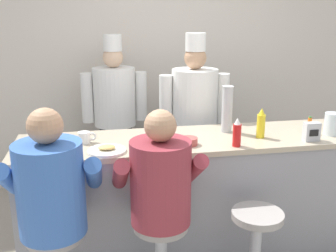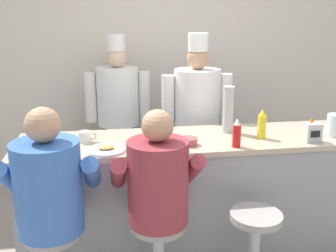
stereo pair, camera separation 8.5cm
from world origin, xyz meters
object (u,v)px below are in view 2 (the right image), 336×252
object	(u,v)px
napkin_dispenser_chrome	(313,133)
cook_in_whites_far	(197,116)
cup_stack_steel	(228,110)
empty_stool_round	(255,239)
coffee_mug_white	(85,137)
diner_seated_blue	(50,192)
diner_seated_maroon	(157,188)
breakfast_plate	(106,149)
hot_sauce_bottle_orange	(311,126)
cereal_bowl	(188,141)
ketchup_bottle_red	(237,134)
mustard_bottle_yellow	(262,125)
water_pitcher_clear	(335,125)
cook_in_whites_near	(118,110)

from	to	relation	value
napkin_dispenser_chrome	cook_in_whites_far	xyz separation A→B (m)	(-0.70, 0.97, -0.09)
cup_stack_steel	empty_stool_round	distance (m)	1.06
coffee_mug_white	diner_seated_blue	size ratio (longest dim) A/B	0.10
cup_stack_steel	diner_seated_maroon	bearing A→B (deg)	-134.63
breakfast_plate	empty_stool_round	size ratio (longest dim) A/B	0.45
hot_sauce_bottle_orange	cereal_bowl	world-z (taller)	hot_sauce_bottle_orange
cereal_bowl	cup_stack_steel	size ratio (longest dim) A/B	0.35
ketchup_bottle_red	coffee_mug_white	size ratio (longest dim) A/B	1.57
cereal_bowl	diner_seated_maroon	xyz separation A→B (m)	(-0.29, -0.42, -0.17)
breakfast_plate	empty_stool_round	xyz separation A→B (m)	(1.01, -0.40, -0.59)
mustard_bottle_yellow	water_pitcher_clear	distance (m)	0.61
cook_in_whites_near	cereal_bowl	bearing A→B (deg)	-69.95
ketchup_bottle_red	cook_in_whites_near	bearing A→B (deg)	120.18
cereal_bowl	coffee_mug_white	world-z (taller)	coffee_mug_white
empty_stool_round	water_pitcher_clear	bearing A→B (deg)	30.39
mustard_bottle_yellow	diner_seated_blue	size ratio (longest dim) A/B	0.17
ketchup_bottle_red	diner_seated_blue	distance (m)	1.38
water_pitcher_clear	cook_in_whites_far	xyz separation A→B (m)	(-0.95, 0.86, -0.10)
mustard_bottle_yellow	cook_in_whites_far	bearing A→B (deg)	112.46
mustard_bottle_yellow	diner_seated_blue	xyz separation A→B (m)	(-1.59, -0.49, -0.24)
cereal_bowl	diner_seated_maroon	bearing A→B (deg)	-124.99
napkin_dispenser_chrome	water_pitcher_clear	bearing A→B (deg)	24.20
diner_seated_maroon	empty_stool_round	bearing A→B (deg)	-2.79
ketchup_bottle_red	diner_seated_maroon	world-z (taller)	diner_seated_maroon
empty_stool_round	napkin_dispenser_chrome	bearing A→B (deg)	32.89
coffee_mug_white	cup_stack_steel	world-z (taller)	cup_stack_steel
water_pitcher_clear	cup_stack_steel	world-z (taller)	cup_stack_steel
water_pitcher_clear	breakfast_plate	world-z (taller)	water_pitcher_clear
cereal_bowl	ketchup_bottle_red	bearing A→B (deg)	-16.15
diner_seated_maroon	cook_in_whites_far	size ratio (longest dim) A/B	0.78
cook_in_whites_near	coffee_mug_white	bearing A→B (deg)	-104.32
hot_sauce_bottle_orange	water_pitcher_clear	bearing A→B (deg)	-24.87
ketchup_bottle_red	coffee_mug_white	world-z (taller)	ketchup_bottle_red
water_pitcher_clear	cook_in_whites_far	distance (m)	1.28
napkin_dispenser_chrome	mustard_bottle_yellow	bearing A→B (deg)	157.32
coffee_mug_white	cook_in_whites_far	world-z (taller)	cook_in_whites_far
cook_in_whites_near	breakfast_plate	bearing A→B (deg)	-95.52
napkin_dispenser_chrome	cook_in_whites_near	size ratio (longest dim) A/B	0.08
breakfast_plate	diner_seated_maroon	size ratio (longest dim) A/B	0.20
water_pitcher_clear	hot_sauce_bottle_orange	bearing A→B (deg)	155.13
cereal_bowl	breakfast_plate	bearing A→B (deg)	-175.54
water_pitcher_clear	diner_seated_blue	world-z (taller)	diner_seated_blue
mustard_bottle_yellow	breakfast_plate	size ratio (longest dim) A/B	0.87
cup_stack_steel	cereal_bowl	bearing A→B (deg)	-144.85
cereal_bowl	cook_in_whites_far	xyz separation A→B (m)	(0.27, 0.89, -0.04)
cereal_bowl	water_pitcher_clear	bearing A→B (deg)	1.60
water_pitcher_clear	breakfast_plate	distance (m)	1.84
diner_seated_blue	hot_sauce_bottle_orange	bearing A→B (deg)	14.45
water_pitcher_clear	cook_in_whites_near	xyz separation A→B (m)	(-1.71, 1.30, -0.12)
mustard_bottle_yellow	cook_in_whites_near	bearing A→B (deg)	131.03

